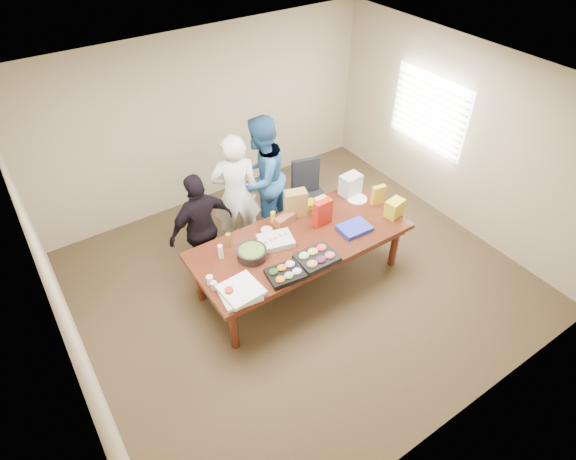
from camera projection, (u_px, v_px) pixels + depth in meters
floor at (300, 281)px, 6.40m from camera, size 5.50×5.00×0.02m
ceiling at (305, 90)px, 4.65m from camera, size 5.50×5.00×0.02m
wall_back at (207, 119)px, 7.11m from camera, size 5.50×0.04×2.70m
wall_front at (474, 347)px, 3.93m from camera, size 5.50×0.04×2.70m
wall_left at (60, 298)px, 4.35m from camera, size 0.04×5.00×2.70m
wall_right at (459, 137)px, 6.70m from camera, size 0.04×5.00×2.70m
window_panel at (429, 112)px, 6.97m from camera, size 0.03×1.40×1.10m
window_blinds at (427, 112)px, 6.95m from camera, size 0.04×1.36×1.00m
conference_table at (301, 260)px, 6.15m from camera, size 2.80×1.20×0.75m
office_chair at (313, 197)px, 7.00m from camera, size 0.63×0.63×1.02m
person_center at (236, 194)px, 6.38m from camera, size 0.77×0.65×1.81m
person_right at (261, 178)px, 6.65m from camera, size 1.12×1.03×1.85m
person_left at (202, 228)px, 6.01m from camera, size 0.97×0.50×1.58m
veggie_tray at (285, 274)px, 5.38m from camera, size 0.45×0.38×0.06m
fruit_tray at (317, 258)px, 5.58m from camera, size 0.48×0.38×0.07m
sheet_cake at (276, 241)px, 5.82m from camera, size 0.49×0.41×0.07m
salad_bowl at (252, 254)px, 5.61m from camera, size 0.38×0.38×0.12m
chip_bag_blue at (354, 228)px, 6.02m from camera, size 0.41×0.32×0.06m
chip_bag_red at (323, 213)px, 6.03m from camera, size 0.25×0.10×0.36m
chip_bag_yellow at (378, 195)px, 6.39m from camera, size 0.20×0.10×0.28m
chip_bag_orange at (320, 206)px, 6.21m from camera, size 0.18×0.08×0.27m
mayo_jar at (292, 210)px, 6.25m from camera, size 0.11×0.11×0.14m
mustard_bottle at (273, 217)px, 6.11m from camera, size 0.07×0.07×0.17m
dressing_bottle at (228, 240)px, 5.73m from camera, size 0.07×0.07×0.20m
ranch_bottle at (221, 252)px, 5.58m from camera, size 0.07×0.07×0.19m
banana_bunch at (307, 205)px, 6.37m from camera, size 0.26×0.16×0.08m
bread_loaf at (285, 220)px, 6.11m from camera, size 0.31×0.19×0.12m
kraft_bag at (296, 203)px, 6.16m from camera, size 0.32×0.25×0.38m
red_cup at (229, 293)px, 5.12m from camera, size 0.10×0.10×0.13m
clear_cup_a at (214, 286)px, 5.22m from camera, size 0.09×0.09×0.10m
clear_cup_b at (210, 280)px, 5.28m from camera, size 0.10×0.10×0.11m
pizza_box_lower at (239, 293)px, 5.18m from camera, size 0.47×0.47×0.05m
pizza_box_upper at (241, 290)px, 5.14m from camera, size 0.45×0.45×0.05m
plate_a at (357, 199)px, 6.54m from camera, size 0.35×0.35×0.02m
plate_b at (324, 208)px, 6.39m from camera, size 0.28×0.28×0.01m
dip_bowl_a at (318, 205)px, 6.40m from camera, size 0.14×0.14×0.05m
dip_bowl_b at (267, 231)px, 5.97m from camera, size 0.15×0.15×0.06m
grocery_bag_white at (351, 185)px, 6.56m from camera, size 0.30×0.23×0.30m
grocery_bag_yellow at (395, 208)px, 6.20m from camera, size 0.27×0.21×0.24m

